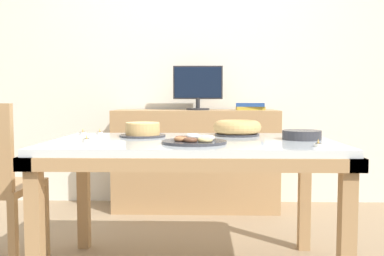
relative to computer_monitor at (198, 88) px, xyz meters
name	(u,v)px	position (x,y,z in m)	size (l,w,h in m)	color
wall_back	(196,62)	(-0.02, 0.30, 0.25)	(8.00, 0.10, 2.60)	silver
dining_table	(192,157)	(-0.02, -1.39, -0.40)	(1.54, 0.93, 0.74)	silver
sideboard	(196,160)	(-0.02, 0.00, -0.62)	(1.40, 0.44, 0.86)	tan
computer_monitor	(198,88)	(0.00, 0.00, 0.00)	(0.42, 0.20, 0.38)	#262628
book_stack	(250,106)	(0.45, 0.00, -0.16)	(0.26, 0.19, 0.06)	#B29933
cake_chocolate_round	(143,130)	(-0.31, -1.21, -0.27)	(0.27, 0.27, 0.08)	#333338
cake_golden_bundt	(237,128)	(0.25, -1.12, -0.26)	(0.29, 0.29, 0.09)	#333338
pastry_platter	(194,141)	(0.00, -1.56, -0.30)	(0.32, 0.32, 0.04)	#333338
plate_stack	(302,135)	(0.58, -1.35, -0.28)	(0.21, 0.21, 0.05)	#333338
tealight_near_cakes	(318,145)	(0.58, -1.69, -0.30)	(0.04, 0.04, 0.04)	silver
tealight_right_edge	(83,133)	(-0.70, -1.07, -0.30)	(0.04, 0.04, 0.04)	silver
tealight_near_front	(100,133)	(-0.59, -1.07, -0.30)	(0.04, 0.04, 0.04)	silver
tealight_left_edge	(87,140)	(-0.55, -1.51, -0.30)	(0.04, 0.04, 0.04)	silver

